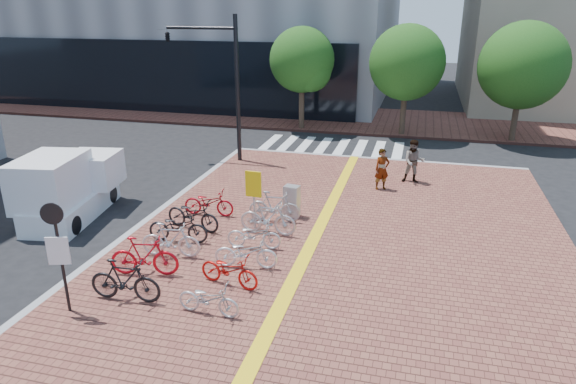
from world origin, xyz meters
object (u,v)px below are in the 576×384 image
(bike_8, at_px, (246,252))
(bike_5, at_px, (209,203))
(pedestrian_a, at_px, (382,169))
(traffic_light_pole, at_px, (205,61))
(bike_7, at_px, (229,270))
(bike_3, at_px, (178,227))
(bike_10, at_px, (268,218))
(notice_sign, at_px, (58,245))
(yellow_sign, at_px, (254,189))
(bike_6, at_px, (209,299))
(bike_0, at_px, (125,281))
(bike_4, at_px, (193,214))
(bike_2, at_px, (171,240))
(bike_11, at_px, (274,206))
(box_truck, at_px, (69,187))
(utility_box, at_px, (292,201))
(bike_1, at_px, (144,256))
(pedestrian_b, at_px, (414,161))
(bike_9, at_px, (254,235))

(bike_8, bearing_deg, bike_5, 28.88)
(pedestrian_a, bearing_deg, traffic_light_pole, 135.55)
(bike_7, xyz_separation_m, pedestrian_a, (3.25, 8.74, 0.39))
(bike_3, distance_m, bike_10, 2.87)
(bike_3, bearing_deg, bike_10, -70.06)
(bike_3, height_order, notice_sign, notice_sign)
(bike_7, relative_size, yellow_sign, 0.86)
(bike_6, bearing_deg, bike_5, 25.61)
(bike_0, bearing_deg, bike_3, 0.87)
(bike_4, bearing_deg, bike_0, -166.31)
(bike_2, distance_m, bike_11, 4.02)
(box_truck, bearing_deg, bike_11, 9.10)
(bike_5, distance_m, bike_10, 2.70)
(bike_3, relative_size, box_truck, 0.44)
(notice_sign, bearing_deg, bike_11, 63.11)
(yellow_sign, bearing_deg, box_truck, -176.57)
(utility_box, bearing_deg, notice_sign, -117.93)
(bike_5, bearing_deg, bike_0, 178.08)
(bike_1, height_order, bike_6, bike_1)
(bike_1, distance_m, pedestrian_b, 12.17)
(bike_0, bearing_deg, bike_10, -29.33)
(bike_4, bearing_deg, bike_1, -168.75)
(bike_8, relative_size, pedestrian_b, 0.98)
(bike_5, bearing_deg, yellow_sign, -113.61)
(bike_7, distance_m, bike_9, 2.29)
(bike_7, bearing_deg, traffic_light_pole, 36.20)
(bike_10, distance_m, yellow_sign, 1.06)
(bike_2, bearing_deg, pedestrian_b, -44.63)
(bike_3, bearing_deg, bike_7, -136.21)
(bike_11, height_order, notice_sign, notice_sign)
(bike_9, xyz_separation_m, traffic_light_pole, (-5.22, 8.95, 4.19))
(bike_10, height_order, pedestrian_b, pedestrian_b)
(bike_1, xyz_separation_m, bike_6, (2.47, -1.36, -0.16))
(bike_9, distance_m, utility_box, 2.82)
(bike_8, height_order, bike_10, bike_10)
(bike_3, distance_m, bike_9, 2.47)
(bike_2, distance_m, notice_sign, 3.70)
(bike_2, bearing_deg, bike_4, -1.39)
(bike_4, bearing_deg, utility_box, -45.44)
(pedestrian_a, bearing_deg, bike_5, -170.88)
(pedestrian_b, relative_size, notice_sign, 0.64)
(bike_3, distance_m, utility_box, 4.16)
(bike_7, bearing_deg, bike_5, 40.02)
(bike_1, bearing_deg, yellow_sign, -38.73)
(bike_6, bearing_deg, pedestrian_b, -18.62)
(yellow_sign, bearing_deg, utility_box, 54.78)
(bike_6, bearing_deg, traffic_light_pole, 25.50)
(pedestrian_a, distance_m, pedestrian_b, 1.70)
(bike_10, relative_size, pedestrian_a, 1.12)
(pedestrian_a, height_order, notice_sign, notice_sign)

